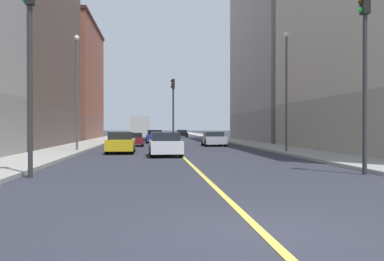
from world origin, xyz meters
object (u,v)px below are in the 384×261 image
street_lamp_right_near (77,81)px  car_yellow (121,143)px  building_right_distant (63,82)px  car_white (165,145)px  traffic_light_median_far (173,103)px  street_lamp_left_near (286,79)px  car_orange (141,134)px  box_truck (140,128)px  building_right_midblock (11,44)px  building_left_mid (283,50)px  car_black (182,134)px  car_silver (214,139)px  traffic_light_left_near (365,56)px  car_blue (154,137)px  traffic_light_right_near (30,50)px  car_maroon (133,139)px

street_lamp_right_near → car_yellow: street_lamp_right_near is taller
building_right_distant → car_white: size_ratio=5.08×
traffic_light_median_far → street_lamp_left_near: 15.87m
building_right_distant → traffic_light_median_far: size_ratio=3.29×
car_orange → box_truck: box_truck is taller
car_yellow → building_right_midblock: bearing=133.6°
building_left_mid → car_white: building_left_mid is taller
car_black → car_silver: car_silver is taller
traffic_light_median_far → street_lamp_left_near: bearing=-65.3°
traffic_light_left_near → car_blue: (-7.34, 33.42, -3.60)m
building_left_mid → traffic_light_right_near: bearing=-117.7°
traffic_light_median_far → street_lamp_left_near: size_ratio=0.81×
street_lamp_right_near → car_orange: 40.07m
traffic_light_left_near → car_maroon: size_ratio=1.70×
traffic_light_left_near → car_black: traffic_light_left_near is taller
traffic_light_right_near → car_black: size_ratio=1.71×
car_yellow → car_black: (7.08, 46.42, -0.09)m
building_left_mid → car_silver: bearing=-128.2°
car_yellow → car_silver: bearing=54.8°
traffic_light_left_near → traffic_light_median_far: bearing=101.6°
traffic_light_right_near → car_blue: (4.42, 33.42, -3.63)m
box_truck → traffic_light_right_near: bearing=-93.5°
traffic_light_median_far → street_lamp_right_near: (-7.13, -11.45, 0.81)m
street_lamp_left_near → car_blue: (-8.36, 20.53, -4.11)m
car_blue → box_truck: bearing=100.4°
building_left_mid → car_black: building_left_mid is taller
building_left_mid → building_right_distant: size_ratio=1.11×
traffic_light_left_near → traffic_light_right_near: size_ratio=0.99×
street_lamp_right_near → car_blue: bearing=72.9°
traffic_light_right_near → street_lamp_right_near: street_lamp_right_near is taller
traffic_light_median_far → car_blue: traffic_light_median_far is taller
car_maroon → car_orange: bearing=89.8°
street_lamp_left_near → car_maroon: (-10.35, 12.34, -4.19)m
building_right_distant → box_truck: size_ratio=3.00×
car_black → street_lamp_left_near: bearing=-85.7°
traffic_light_left_near → car_orange: (-9.23, 55.53, -3.68)m
car_silver → building_left_mid: bearing=51.8°
car_white → car_maroon: size_ratio=1.03×
building_right_distant → car_yellow: bearing=-73.5°
street_lamp_left_near → car_maroon: 16.64m
car_maroon → car_blue: bearing=76.4°
building_right_midblock → building_right_distant: bearing=90.0°
traffic_light_right_near → car_silver: 27.02m
car_maroon → box_truck: size_ratio=0.57×
traffic_light_right_near → box_truck: bearing=86.5°
car_maroon → car_yellow: bearing=-91.7°
car_blue → traffic_light_right_near: bearing=-97.5°
building_right_midblock → car_blue: building_right_midblock is taller
traffic_light_left_near → street_lamp_right_near: size_ratio=0.85×
street_lamp_left_near → car_silver: bearing=104.3°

